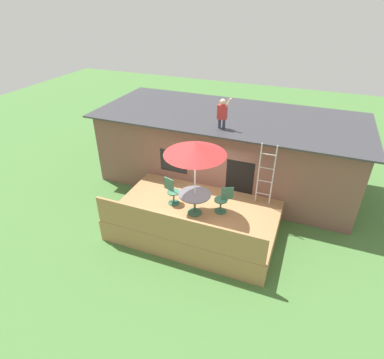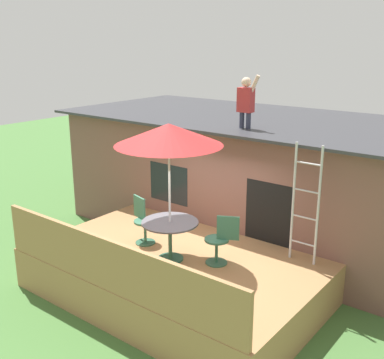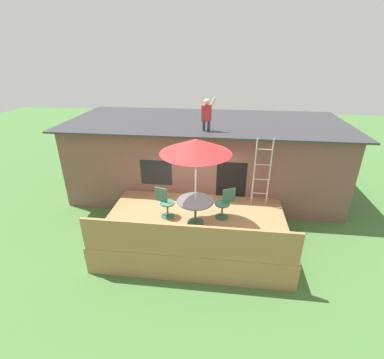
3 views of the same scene
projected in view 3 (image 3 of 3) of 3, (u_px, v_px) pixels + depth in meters
The scene contains 10 objects.
ground_plane at pixel (195, 241), 8.72m from camera, with size 40.00×40.00×0.00m, color #477538.
house at pixel (205, 157), 11.34m from camera, with size 10.50×4.50×2.93m.
deck at pixel (195, 230), 8.55m from camera, with size 5.37×3.41×0.80m, color #A87A4C.
deck_railing at pixel (188, 241), 6.71m from camera, with size 5.27×0.08×0.90m, color #A87A4C.
patio_table at pixel (195, 205), 7.97m from camera, with size 1.04×1.04×0.74m.
patio_umbrella at pixel (196, 146), 7.23m from camera, with size 1.90×1.90×2.54m.
step_ladder at pixel (262, 172), 8.84m from camera, with size 0.52×0.04×2.20m.
person_figure at pixel (207, 112), 9.14m from camera, with size 0.47×0.20×1.11m.
patio_chair_left at pixel (165, 203), 8.38m from camera, with size 0.61×0.44×0.92m.
patio_chair_right at pixel (225, 204), 8.32m from camera, with size 0.58×0.44×0.92m.
Camera 3 is at (0.76, -7.06, 5.41)m, focal length 26.29 mm.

